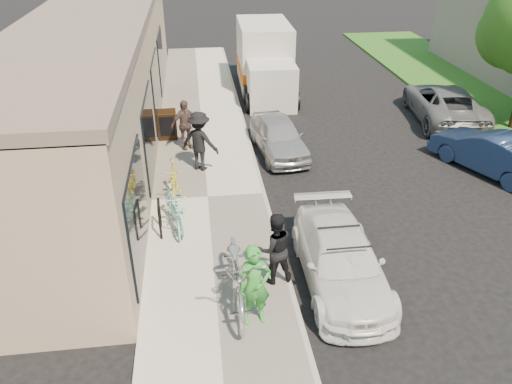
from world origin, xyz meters
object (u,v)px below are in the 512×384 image
moving_truck (265,62)px  cruiser_bike_a (174,208)px  sandwich_board (167,126)px  far_car_gray (444,103)px  man_standing (274,248)px  bystander_a (200,141)px  bystander_b (185,125)px  sedan_silver (279,136)px  woman_rider (255,286)px  cruiser_bike_b (177,214)px  far_car_blue (492,152)px  sedan_white (341,259)px  bike_rack (159,215)px  cruiser_bike_c (174,181)px  tandem_bike (238,273)px

moving_truck → cruiser_bike_a: size_ratio=3.38×
sandwich_board → far_car_gray: 10.29m
cruiser_bike_a → man_standing: bearing=-63.7°
cruiser_bike_a → bystander_a: (0.73, 3.06, 0.39)m
bystander_b → man_standing: bearing=-102.8°
sedan_silver → bystander_b: bystander_b is taller
bystander_a → bystander_b: bearing=-44.1°
woman_rider → cruiser_bike_b: 3.71m
far_car_blue → sedan_white: bearing=12.8°
bike_rack → moving_truck: moving_truck is taller
bike_rack → far_car_gray: size_ratio=0.17×
cruiser_bike_b → cruiser_bike_c: size_ratio=0.89×
man_standing → cruiser_bike_a: size_ratio=0.94×
bystander_b → tandem_bike: bearing=-109.7°
man_standing → bike_rack: bearing=-50.0°
tandem_bike → sandwich_board: bearing=101.1°
cruiser_bike_a → sedan_silver: bearing=36.7°
sedan_white → sedan_silver: sedan_white is taller
bike_rack → tandem_bike: bearing=-58.3°
cruiser_bike_b → cruiser_bike_c: 1.53m
far_car_gray → cruiser_bike_b: far_car_gray is taller
bike_rack → tandem_bike: 3.09m
man_standing → bystander_b: (-1.80, 6.98, 0.02)m
woman_rider → cruiser_bike_b: woman_rider is taller
moving_truck → cruiser_bike_a: bearing=-107.6°
far_car_blue → bystander_a: bearing=-30.7°
woman_rider → sandwich_board: bearing=93.9°
bike_rack → sandwich_board: sandwich_board is taller
sandwich_board → man_standing: 8.10m
moving_truck → cruiser_bike_c: moving_truck is taller
sandwich_board → far_car_gray: size_ratio=0.21×
far_car_blue → woman_rider: 9.67m
sedan_white → tandem_bike: size_ratio=1.55×
cruiser_bike_a → bystander_b: size_ratio=1.04×
far_car_blue → cruiser_bike_c: far_car_blue is taller
tandem_bike → woman_rider: bearing=-66.7°
man_standing → sedan_white: bearing=168.4°
sandwich_board → cruiser_bike_c: bearing=-87.7°
woman_rider → cruiser_bike_a: bearing=105.9°
moving_truck → far_car_blue: (5.64, -8.70, -0.62)m
sedan_silver → man_standing: 6.67m
moving_truck → sedan_silver: bearing=-92.6°
man_standing → moving_truck: bearing=-106.7°
man_standing → bystander_a: (-1.36, 5.41, 0.10)m
far_car_gray → man_standing: man_standing is taller
moving_truck → far_car_gray: (6.16, -4.41, -0.58)m
cruiser_bike_b → man_standing: bearing=-53.0°
moving_truck → cruiser_bike_b: bearing=-107.0°
cruiser_bike_b → bike_rack: bearing=-165.5°
bike_rack → sedan_white: 4.39m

